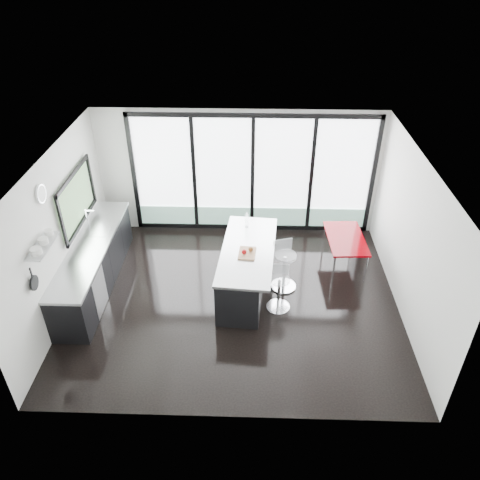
{
  "coord_description": "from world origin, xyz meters",
  "views": [
    {
      "loc": [
        0.32,
        -6.61,
        5.78
      ],
      "look_at": [
        0.1,
        0.3,
        1.15
      ],
      "focal_mm": 35.0,
      "sensor_mm": 36.0,
      "label": 1
    }
  ],
  "objects_px": {
    "island": "(244,269)",
    "bar_stool_near": "(279,293)",
    "bar_stool_far": "(284,271)",
    "red_table": "(344,251)"
  },
  "relations": [
    {
      "from": "bar_stool_near",
      "to": "red_table",
      "type": "bearing_deg",
      "value": 46.08
    },
    {
      "from": "bar_stool_far",
      "to": "red_table",
      "type": "distance_m",
      "value": 1.44
    },
    {
      "from": "island",
      "to": "bar_stool_near",
      "type": "bearing_deg",
      "value": -40.12
    },
    {
      "from": "bar_stool_near",
      "to": "bar_stool_far",
      "type": "xyz_separation_m",
      "value": [
        0.13,
        0.6,
        0.04
      ]
    },
    {
      "from": "bar_stool_far",
      "to": "red_table",
      "type": "height_order",
      "value": "bar_stool_far"
    },
    {
      "from": "bar_stool_far",
      "to": "island",
      "type": "bearing_deg",
      "value": 166.81
    },
    {
      "from": "island",
      "to": "bar_stool_far",
      "type": "distance_m",
      "value": 0.77
    },
    {
      "from": "island",
      "to": "red_table",
      "type": "relative_size",
      "value": 1.85
    },
    {
      "from": "island",
      "to": "bar_stool_far",
      "type": "height_order",
      "value": "island"
    },
    {
      "from": "island",
      "to": "bar_stool_near",
      "type": "height_order",
      "value": "island"
    }
  ]
}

